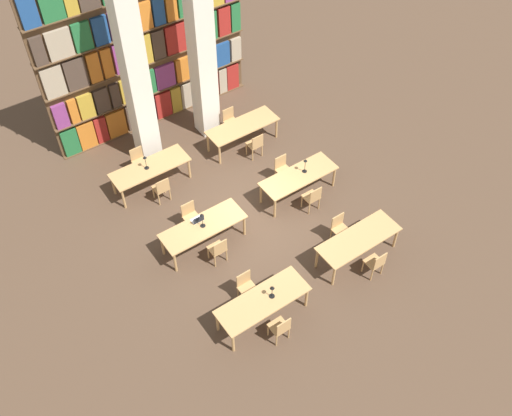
{
  "coord_description": "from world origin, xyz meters",
  "views": [
    {
      "loc": [
        -5.95,
        -8.78,
        12.23
      ],
      "look_at": [
        0.0,
        -0.28,
        0.7
      ],
      "focal_mm": 40.0,
      "sensor_mm": 36.0,
      "label": 1
    }
  ],
  "objects_px": {
    "laptop": "(198,220)",
    "desk_lamp_0": "(272,290)",
    "pillar_center": "(201,49)",
    "reading_table_0": "(263,302)",
    "chair_4": "(218,249)",
    "reading_table_5": "(242,127)",
    "reading_table_1": "(358,240)",
    "reading_table_3": "(299,177)",
    "chair_1": "(246,286)",
    "chair_3": "(340,228)",
    "chair_10": "(255,144)",
    "chair_2": "(376,263)",
    "pillar_left": "(135,74)",
    "chair_9": "(139,161)",
    "chair_5": "(191,216)",
    "chair_11": "(230,120)",
    "chair_7": "(283,169)",
    "chair_8": "(162,188)",
    "reading_table_2": "(203,227)",
    "chair_6": "(312,197)",
    "desk_lamp_1": "(202,218)",
    "chair_0": "(280,328)",
    "reading_table_4": "(150,169)",
    "desk_lamp_2": "(305,163)",
    "desk_lamp_3": "(145,160)"
  },
  "relations": [
    {
      "from": "chair_1",
      "to": "chair_3",
      "type": "height_order",
      "value": "same"
    },
    {
      "from": "reading_table_3",
      "to": "chair_6",
      "type": "xyz_separation_m",
      "value": [
        -0.04,
        -0.7,
        -0.2
      ]
    },
    {
      "from": "desk_lamp_0",
      "to": "desk_lamp_2",
      "type": "xyz_separation_m",
      "value": [
        3.26,
        2.89,
        0.05
      ]
    },
    {
      "from": "reading_table_0",
      "to": "reading_table_3",
      "type": "distance_m",
      "value": 4.32
    },
    {
      "from": "desk_lamp_0",
      "to": "laptop",
      "type": "relative_size",
      "value": 1.27
    },
    {
      "from": "pillar_center",
      "to": "chair_8",
      "type": "distance_m",
      "value": 4.22
    },
    {
      "from": "reading_table_1",
      "to": "pillar_left",
      "type": "bearing_deg",
      "value": 111.18
    },
    {
      "from": "reading_table_0",
      "to": "chair_7",
      "type": "distance_m",
      "value": 4.79
    },
    {
      "from": "pillar_center",
      "to": "chair_1",
      "type": "bearing_deg",
      "value": -113.37
    },
    {
      "from": "pillar_left",
      "to": "chair_3",
      "type": "bearing_deg",
      "value": -66.68
    },
    {
      "from": "reading_table_1",
      "to": "chair_10",
      "type": "relative_size",
      "value": 2.59
    },
    {
      "from": "chair_4",
      "to": "chair_10",
      "type": "distance_m",
      "value": 4.2
    },
    {
      "from": "reading_table_1",
      "to": "reading_table_3",
      "type": "relative_size",
      "value": 1.0
    },
    {
      "from": "chair_2",
      "to": "chair_3",
      "type": "height_order",
      "value": "same"
    },
    {
      "from": "desk_lamp_0",
      "to": "chair_6",
      "type": "relative_size",
      "value": 0.45
    },
    {
      "from": "pillar_center",
      "to": "chair_11",
      "type": "distance_m",
      "value": 2.63
    },
    {
      "from": "chair_2",
      "to": "laptop",
      "type": "distance_m",
      "value": 4.77
    },
    {
      "from": "chair_2",
      "to": "reading_table_2",
      "type": "xyz_separation_m",
      "value": [
        -3.07,
        3.38,
        0.2
      ]
    },
    {
      "from": "desk_lamp_2",
      "to": "reading_table_5",
      "type": "relative_size",
      "value": 0.21
    },
    {
      "from": "chair_5",
      "to": "chair_10",
      "type": "xyz_separation_m",
      "value": [
        3.14,
        1.39,
        0.0
      ]
    },
    {
      "from": "chair_0",
      "to": "reading_table_3",
      "type": "bearing_deg",
      "value": 47.21
    },
    {
      "from": "reading_table_3",
      "to": "pillar_left",
      "type": "bearing_deg",
      "value": 124.37
    },
    {
      "from": "chair_1",
      "to": "chair_4",
      "type": "relative_size",
      "value": 1.0
    },
    {
      "from": "pillar_left",
      "to": "reading_table_5",
      "type": "relative_size",
      "value": 2.58
    },
    {
      "from": "chair_7",
      "to": "chair_8",
      "type": "xyz_separation_m",
      "value": [
        -3.32,
        1.35,
        0.0
      ]
    },
    {
      "from": "reading_table_1",
      "to": "chair_9",
      "type": "distance_m",
      "value": 6.96
    },
    {
      "from": "chair_2",
      "to": "reading_table_5",
      "type": "bearing_deg",
      "value": 89.32
    },
    {
      "from": "reading_table_0",
      "to": "chair_9",
      "type": "distance_m",
      "value": 6.28
    },
    {
      "from": "chair_2",
      "to": "desk_lamp_2",
      "type": "xyz_separation_m",
      "value": [
        0.38,
        3.45,
        0.6
      ]
    },
    {
      "from": "desk_lamp_1",
      "to": "reading_table_5",
      "type": "xyz_separation_m",
      "value": [
        3.15,
        2.8,
        -0.41
      ]
    },
    {
      "from": "chair_11",
      "to": "chair_10",
      "type": "bearing_deg",
      "value": 90.0
    },
    {
      "from": "reading_table_2",
      "to": "chair_10",
      "type": "bearing_deg",
      "value": 33.59
    },
    {
      "from": "pillar_left",
      "to": "chair_7",
      "type": "height_order",
      "value": "pillar_left"
    },
    {
      "from": "pillar_center",
      "to": "chair_2",
      "type": "distance_m",
      "value": 7.88
    },
    {
      "from": "desk_lamp_2",
      "to": "desk_lamp_3",
      "type": "bearing_deg",
      "value": 143.28
    },
    {
      "from": "reading_table_2",
      "to": "chair_9",
      "type": "relative_size",
      "value": 2.59
    },
    {
      "from": "chair_0",
      "to": "chair_3",
      "type": "relative_size",
      "value": 1.0
    },
    {
      "from": "desk_lamp_1",
      "to": "reading_table_4",
      "type": "relative_size",
      "value": 0.21
    },
    {
      "from": "chair_7",
      "to": "chair_8",
      "type": "bearing_deg",
      "value": -22.06
    },
    {
      "from": "reading_table_2",
      "to": "reading_table_5",
      "type": "height_order",
      "value": "same"
    },
    {
      "from": "chair_1",
      "to": "chair_6",
      "type": "relative_size",
      "value": 1.0
    },
    {
      "from": "pillar_left",
      "to": "chair_5",
      "type": "distance_m",
      "value": 4.23
    },
    {
      "from": "pillar_center",
      "to": "desk_lamp_0",
      "type": "height_order",
      "value": "pillar_center"
    },
    {
      "from": "desk_lamp_1",
      "to": "chair_10",
      "type": "relative_size",
      "value": 0.54
    },
    {
      "from": "pillar_center",
      "to": "reading_table_1",
      "type": "xyz_separation_m",
      "value": [
        0.46,
        -6.75,
        -2.31
      ]
    },
    {
      "from": "chair_4",
      "to": "reading_table_5",
      "type": "relative_size",
      "value": 0.39
    },
    {
      "from": "chair_5",
      "to": "reading_table_3",
      "type": "bearing_deg",
      "value": 168.34
    },
    {
      "from": "laptop",
      "to": "desk_lamp_0",
      "type": "bearing_deg",
      "value": 94.14
    },
    {
      "from": "pillar_center",
      "to": "reading_table_0",
      "type": "xyz_separation_m",
      "value": [
        -2.66,
        -6.86,
        -2.31
      ]
    },
    {
      "from": "reading_table_0",
      "to": "desk_lamp_0",
      "type": "distance_m",
      "value": 0.42
    }
  ]
}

